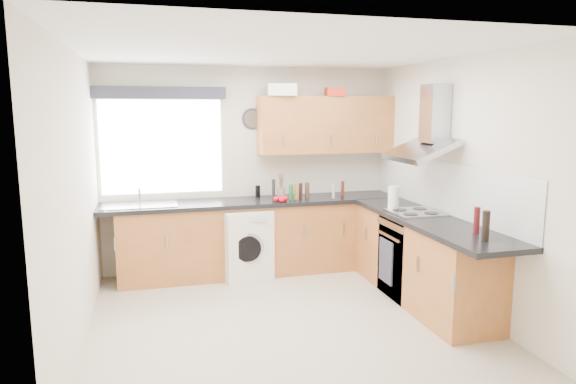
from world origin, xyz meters
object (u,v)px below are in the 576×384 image
object	(u,v)px
oven	(414,257)
extractor_hood	(427,131)
upper_cabinets	(326,125)
washing_machine	(244,243)

from	to	relation	value
oven	extractor_hood	size ratio (longest dim) A/B	1.09
upper_cabinets	washing_machine	world-z (taller)	upper_cabinets
oven	washing_machine	distance (m)	1.98
upper_cabinets	washing_machine	distance (m)	1.78
oven	upper_cabinets	xyz separation A→B (m)	(-0.55, 1.32, 1.38)
oven	washing_machine	xyz separation A→B (m)	(-1.65, 1.10, -0.01)
oven	extractor_hood	bearing A→B (deg)	-0.00
upper_cabinets	washing_machine	bearing A→B (deg)	-168.44
extractor_hood	upper_cabinets	size ratio (longest dim) A/B	0.46
upper_cabinets	oven	bearing A→B (deg)	-67.46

